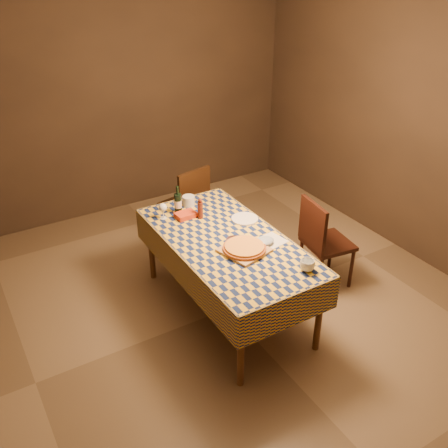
# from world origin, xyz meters

# --- Properties ---
(room) EXTENTS (5.00, 5.10, 2.70)m
(room) POSITION_xyz_m (0.00, 0.00, 1.35)
(room) COLOR brown
(room) RESTS_ON ground
(dining_table) EXTENTS (0.94, 1.84, 0.77)m
(dining_table) POSITION_xyz_m (0.00, 0.00, 0.69)
(dining_table) COLOR brown
(dining_table) RESTS_ON ground
(cutting_board) EXTENTS (0.42, 0.42, 0.02)m
(cutting_board) POSITION_xyz_m (0.03, -0.24, 0.78)
(cutting_board) COLOR tan
(cutting_board) RESTS_ON dining_table
(pizza) EXTENTS (0.43, 0.43, 0.04)m
(pizza) POSITION_xyz_m (0.03, -0.24, 0.81)
(pizza) COLOR brown
(pizza) RESTS_ON cutting_board
(pepper_mill) EXTENTS (0.05, 0.05, 0.20)m
(pepper_mill) POSITION_xyz_m (-0.01, 0.45, 0.86)
(pepper_mill) COLOR #531C13
(pepper_mill) RESTS_ON dining_table
(bowl) EXTENTS (0.17, 0.17, 0.04)m
(bowl) POSITION_xyz_m (0.02, -0.09, 0.79)
(bowl) COLOR #614551
(bowl) RESTS_ON dining_table
(wine_glass) EXTENTS (0.08, 0.08, 0.15)m
(wine_glass) POSITION_xyz_m (-0.31, 0.63, 0.88)
(wine_glass) COLOR white
(wine_glass) RESTS_ON dining_table
(wine_bottle) EXTENTS (0.08, 0.08, 0.28)m
(wine_bottle) POSITION_xyz_m (-0.15, 0.65, 0.88)
(wine_bottle) COLOR black
(wine_bottle) RESTS_ON dining_table
(deli_tub) EXTENTS (0.15, 0.15, 0.10)m
(deli_tub) POSITION_xyz_m (0.01, 0.74, 0.82)
(deli_tub) COLOR silver
(deli_tub) RESTS_ON dining_table
(takeout_container) EXTENTS (0.20, 0.14, 0.05)m
(takeout_container) POSITION_xyz_m (-0.12, 0.54, 0.79)
(takeout_container) COLOR #B73518
(takeout_container) RESTS_ON dining_table
(white_plate) EXTENTS (0.32, 0.32, 0.01)m
(white_plate) POSITION_xyz_m (0.33, 0.22, 0.78)
(white_plate) COLOR white
(white_plate) RESTS_ON dining_table
(tumbler) EXTENTS (0.16, 0.16, 0.09)m
(tumbler) POSITION_xyz_m (0.30, -0.72, 0.82)
(tumbler) COLOR silver
(tumbler) RESTS_ON dining_table
(flour_patch) EXTENTS (0.31, 0.26, 0.00)m
(flour_patch) POSITION_xyz_m (0.29, -0.22, 0.77)
(flour_patch) COLOR silver
(flour_patch) RESTS_ON dining_table
(flour_bag) EXTENTS (0.23, 0.21, 0.06)m
(flour_bag) POSITION_xyz_m (0.23, -0.22, 0.80)
(flour_bag) COLOR #93A5BC
(flour_bag) RESTS_ON dining_table
(chair_far) EXTENTS (0.50, 0.51, 0.93)m
(chair_far) POSITION_xyz_m (0.25, 1.24, 0.52)
(chair_far) COLOR black
(chair_far) RESTS_ON ground
(chair_right) EXTENTS (0.48, 0.47, 0.93)m
(chair_right) POSITION_xyz_m (1.00, -0.11, 0.52)
(chair_right) COLOR black
(chair_right) RESTS_ON ground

